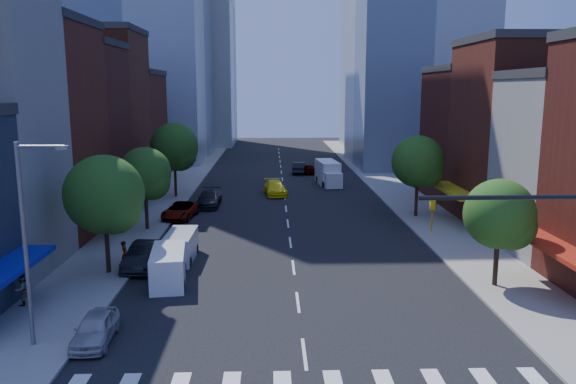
# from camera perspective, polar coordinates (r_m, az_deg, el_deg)

# --- Properties ---
(ground) EXTENTS (220.00, 220.00, 0.00)m
(ground) POSITION_cam_1_polar(r_m,az_deg,el_deg) (25.31, 1.68, -16.13)
(ground) COLOR black
(ground) RESTS_ON ground
(sidewalk_left) EXTENTS (5.00, 120.00, 0.15)m
(sidewalk_left) POSITION_cam_1_polar(r_m,az_deg,el_deg) (64.56, -11.60, 0.18)
(sidewalk_left) COLOR gray
(sidewalk_left) RESTS_ON ground
(sidewalk_right) EXTENTS (5.00, 120.00, 0.15)m
(sidewalk_right) POSITION_cam_1_polar(r_m,az_deg,el_deg) (65.10, 10.63, 0.29)
(sidewalk_right) COLOR gray
(sidewalk_right) RESTS_ON ground
(bldg_left_2) EXTENTS (12.00, 9.00, 16.00)m
(bldg_left_2) POSITION_cam_1_polar(r_m,az_deg,el_deg) (47.47, -26.24, 5.35)
(bldg_left_2) COLOR #5A2215
(bldg_left_2) RESTS_ON ground
(bldg_left_3) EXTENTS (12.00, 8.00, 15.00)m
(bldg_left_3) POSITION_cam_1_polar(r_m,az_deg,el_deg) (55.33, -22.59, 5.67)
(bldg_left_3) COLOR #4E1B13
(bldg_left_3) RESTS_ON ground
(bldg_left_4) EXTENTS (12.00, 9.00, 17.00)m
(bldg_left_4) POSITION_cam_1_polar(r_m,az_deg,el_deg) (63.28, -19.94, 7.25)
(bldg_left_4) COLOR #5A2215
(bldg_left_4) RESTS_ON ground
(bldg_left_5) EXTENTS (12.00, 10.00, 13.00)m
(bldg_left_5) POSITION_cam_1_polar(r_m,az_deg,el_deg) (72.47, -17.52, 6.13)
(bldg_left_5) COLOR #4E1B13
(bldg_left_5) RESTS_ON ground
(bldg_right_2) EXTENTS (12.00, 10.00, 15.00)m
(bldg_right_2) POSITION_cam_1_polar(r_m,az_deg,el_deg) (51.84, 23.99, 5.31)
(bldg_right_2) COLOR #5A2215
(bldg_right_2) RESTS_ON ground
(bldg_right_3) EXTENTS (12.00, 10.00, 13.00)m
(bldg_right_3) POSITION_cam_1_polar(r_m,az_deg,el_deg) (61.06, 19.89, 5.28)
(bldg_right_3) COLOR #4E1B13
(bldg_right_3) RESTS_ON ground
(tower_far_w) EXTENTS (18.00, 18.00, 56.00)m
(tower_far_w) POSITION_cam_1_polar(r_m,az_deg,el_deg) (119.93, -10.18, 18.25)
(tower_far_w) COLOR #9EA5AD
(tower_far_w) RESTS_ON ground
(streetlight) EXTENTS (2.25, 0.25, 9.00)m
(streetlight) POSITION_cam_1_polar(r_m,az_deg,el_deg) (26.49, -24.88, -3.73)
(streetlight) COLOR slate
(streetlight) RESTS_ON sidewalk_left
(tree_left_near) EXTENTS (4.80, 4.80, 7.30)m
(tree_left_near) POSITION_cam_1_polar(r_m,az_deg,el_deg) (35.56, -17.95, -0.54)
(tree_left_near) COLOR black
(tree_left_near) RESTS_ON sidewalk_left
(tree_left_mid) EXTENTS (4.20, 4.20, 6.65)m
(tree_left_mid) POSITION_cam_1_polar(r_m,az_deg,el_deg) (46.12, -14.17, 1.64)
(tree_left_mid) COLOR black
(tree_left_mid) RESTS_ON sidewalk_left
(tree_left_far) EXTENTS (5.00, 5.00, 7.75)m
(tree_left_far) POSITION_cam_1_polar(r_m,az_deg,el_deg) (59.68, -11.35, 4.34)
(tree_left_far) COLOR black
(tree_left_far) RESTS_ON sidewalk_left
(tree_right_near) EXTENTS (4.00, 4.00, 6.20)m
(tree_right_near) POSITION_cam_1_polar(r_m,az_deg,el_deg) (33.95, 20.94, -2.39)
(tree_right_near) COLOR black
(tree_right_near) RESTS_ON sidewalk_right
(tree_right_far) EXTENTS (4.60, 4.60, 7.20)m
(tree_right_far) POSITION_cam_1_polar(r_m,az_deg,el_deg) (50.66, 13.23, 2.83)
(tree_right_far) COLOR black
(tree_right_far) RESTS_ON sidewalk_right
(parked_car_front) EXTENTS (1.70, 3.95, 1.33)m
(parked_car_front) POSITION_cam_1_polar(r_m,az_deg,el_deg) (27.48, -18.98, -12.97)
(parked_car_front) COLOR #A8A8AD
(parked_car_front) RESTS_ON ground
(parked_car_second) EXTENTS (2.20, 5.10, 1.63)m
(parked_car_second) POSITION_cam_1_polar(r_m,az_deg,el_deg) (37.26, -14.31, -6.27)
(parked_car_second) COLOR black
(parked_car_second) RESTS_ON ground
(parked_car_third) EXTENTS (2.98, 5.36, 1.42)m
(parked_car_third) POSITION_cam_1_polar(r_m,az_deg,el_deg) (50.64, -10.90, -1.86)
(parked_car_third) COLOR #999999
(parked_car_third) RESTS_ON ground
(parked_car_rear) EXTENTS (2.21, 5.32, 1.54)m
(parked_car_rear) POSITION_cam_1_polar(r_m,az_deg,el_deg) (55.33, -8.03, -0.67)
(parked_car_rear) COLOR black
(parked_car_rear) RESTS_ON ground
(cargo_van_near) EXTENTS (2.46, 4.93, 2.02)m
(cargo_van_near) POSITION_cam_1_polar(r_m,az_deg,el_deg) (34.00, -12.07, -7.48)
(cargo_van_near) COLOR white
(cargo_van_near) RESTS_ON ground
(cargo_van_far) EXTENTS (1.87, 4.45, 1.88)m
(cargo_van_far) POSITION_cam_1_polar(r_m,az_deg,el_deg) (38.33, -10.88, -5.48)
(cargo_van_far) COLOR silver
(cargo_van_far) RESTS_ON ground
(taxi) EXTENTS (2.77, 5.46, 1.52)m
(taxi) POSITION_cam_1_polar(r_m,az_deg,el_deg) (60.79, -1.33, 0.41)
(taxi) COLOR #FFF30D
(taxi) RESTS_ON ground
(traffic_car_oncoming) EXTENTS (2.06, 4.81, 1.54)m
(traffic_car_oncoming) POSITION_cam_1_polar(r_m,az_deg,el_deg) (76.35, 1.13, 2.48)
(traffic_car_oncoming) COLOR black
(traffic_car_oncoming) RESTS_ON ground
(traffic_car_far) EXTENTS (1.56, 3.75, 1.27)m
(traffic_car_far) POSITION_cam_1_polar(r_m,az_deg,el_deg) (76.07, 2.17, 2.34)
(traffic_car_far) COLOR #999999
(traffic_car_far) RESTS_ON ground
(box_truck) EXTENTS (2.74, 7.16, 2.82)m
(box_truck) POSITION_cam_1_polar(r_m,az_deg,el_deg) (67.36, 4.11, 1.87)
(box_truck) COLOR silver
(box_truck) RESTS_ON ground
(pedestrian_near) EXTENTS (0.56, 0.72, 1.75)m
(pedestrian_near) POSITION_cam_1_polar(r_m,az_deg,el_deg) (37.07, -16.25, -6.12)
(pedestrian_near) COLOR #999999
(pedestrian_near) RESTS_ON sidewalk_left
(pedestrian_far) EXTENTS (0.96, 1.06, 1.76)m
(pedestrian_far) POSITION_cam_1_polar(r_m,az_deg,el_deg) (32.79, -25.44, -8.90)
(pedestrian_far) COLOR #999999
(pedestrian_far) RESTS_ON sidewalk_left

